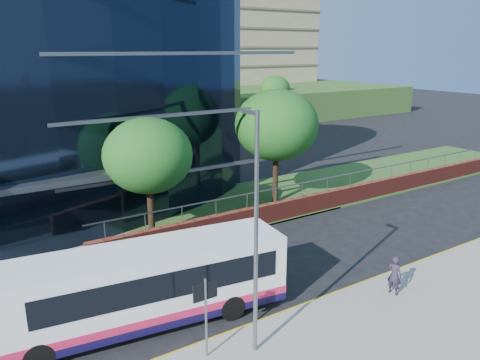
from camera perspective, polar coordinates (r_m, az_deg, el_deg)
grass_verge at (r=36.69m, az=13.36°, el=-0.14°), size 36.00×8.00×0.12m
retaining_wall at (r=31.30m, az=13.15°, el=-1.83°), size 34.00×0.40×2.11m
apartment_block at (r=78.13m, az=-7.55°, el=16.58°), size 60.00×42.00×30.00m
street_sign at (r=15.31m, az=-4.24°, el=-14.51°), size 0.85×0.09×2.80m
tree_far_c at (r=24.49m, az=-11.15°, el=2.93°), size 4.62×4.62×6.51m
tree_far_d at (r=29.61m, az=4.47°, el=6.66°), size 5.28×5.28×7.44m
tree_dist_e at (r=59.38m, az=-7.12°, el=10.53°), size 4.62×4.62×6.51m
tree_dist_f at (r=69.47m, az=4.32°, el=11.08°), size 4.29×4.29×6.05m
streetlight_east at (r=14.55m, az=1.92°, el=-6.10°), size 0.15×0.77×8.00m
city_bus at (r=17.70m, az=-11.82°, el=-12.52°), size 11.15×3.82×2.96m
pedestrian at (r=20.37m, az=18.32°, el=-10.94°), size 0.52×0.68×1.66m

